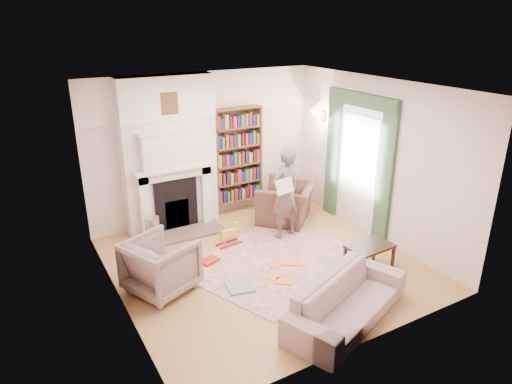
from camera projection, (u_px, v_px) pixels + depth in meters
floor at (264, 263)px, 7.35m from camera, size 4.50×4.50×0.00m
ceiling at (265, 87)px, 6.34m from camera, size 4.50×4.50×0.00m
wall_back at (204, 147)px, 8.66m from camera, size 4.50×0.00×4.50m
wall_front at (369, 242)px, 5.02m from camera, size 4.50×0.00×4.50m
wall_left at (112, 211)px, 5.80m from camera, size 0.00×4.50×4.50m
wall_right at (376, 160)px, 7.88m from camera, size 0.00×4.50×4.50m
fireplace at (170, 156)px, 8.16m from camera, size 1.70×0.58×2.80m
bookcase at (237, 155)px, 8.94m from camera, size 1.00×0.24×1.85m
window at (360, 152)px, 8.18m from camera, size 0.02×0.90×1.30m
curtain_left at (385, 176)px, 7.69m from camera, size 0.07×0.32×2.40m
curtain_right at (333, 156)px, 8.82m from camera, size 0.07×0.32×2.40m
pelmet at (362, 100)px, 7.83m from camera, size 0.09×1.70×0.24m
wall_sconce at (315, 117)px, 8.82m from camera, size 0.20×0.24×0.24m
rug at (273, 260)px, 7.44m from camera, size 3.17×2.83×0.01m
armchair_reading at (287, 202)px, 8.82m from camera, size 1.50×1.49×0.73m
armchair_left at (161, 265)px, 6.50m from camera, size 1.15×1.14×0.80m
sofa at (347, 301)px, 5.88m from camera, size 2.13×1.44×0.58m
man_reading at (285, 193)px, 7.96m from camera, size 0.68×0.51×1.67m
newspaper at (284, 186)px, 7.65m from camera, size 0.38×0.17×0.25m
coffee_table at (369, 258)px, 7.05m from camera, size 0.72×0.48×0.45m
paraffin_heater at (153, 232)px, 7.78m from camera, size 0.25×0.25×0.55m
rocking_horse at (229, 235)px, 7.86m from camera, size 0.47×0.22×0.40m
board_game at (240, 286)px, 6.67m from camera, size 0.45×0.45×0.03m
game_box_lid at (210, 261)px, 7.35m from camera, size 0.34×0.28×0.05m
comic_annuals at (282, 271)px, 7.09m from camera, size 0.79×0.72×0.02m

